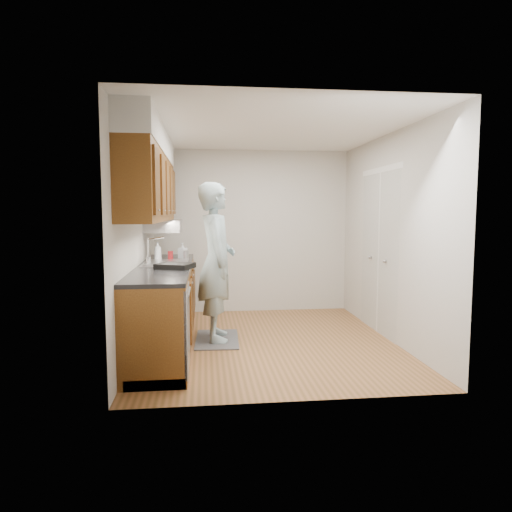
{
  "coord_description": "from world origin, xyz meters",
  "views": [
    {
      "loc": [
        -0.74,
        -5.31,
        1.55
      ],
      "look_at": [
        -0.1,
        0.25,
        1.01
      ],
      "focal_mm": 32.0,
      "sensor_mm": 36.0,
      "label": 1
    }
  ],
  "objects_px": {
    "soap_bottle_b": "(183,251)",
    "dish_rack": "(175,266)",
    "steel_can": "(186,255)",
    "soda_can": "(170,256)",
    "person": "(216,251)",
    "soap_bottle_a": "(158,251)"
  },
  "relations": [
    {
      "from": "soap_bottle_b",
      "to": "soda_can",
      "type": "xyz_separation_m",
      "value": [
        -0.14,
        -0.27,
        -0.04
      ]
    },
    {
      "from": "person",
      "to": "steel_can",
      "type": "distance_m",
      "value": 0.59
    },
    {
      "from": "soap_bottle_a",
      "to": "person",
      "type": "bearing_deg",
      "value": -29.74
    },
    {
      "from": "soap_bottle_b",
      "to": "steel_can",
      "type": "xyz_separation_m",
      "value": [
        0.05,
        -0.21,
        -0.04
      ]
    },
    {
      "from": "person",
      "to": "dish_rack",
      "type": "relative_size",
      "value": 5.87
    },
    {
      "from": "soda_can",
      "to": "steel_can",
      "type": "xyz_separation_m",
      "value": [
        0.19,
        0.06,
        0.0
      ]
    },
    {
      "from": "soap_bottle_a",
      "to": "steel_can",
      "type": "bearing_deg",
      "value": 3.8
    },
    {
      "from": "steel_can",
      "to": "dish_rack",
      "type": "distance_m",
      "value": 0.9
    },
    {
      "from": "person",
      "to": "soap_bottle_a",
      "type": "distance_m",
      "value": 0.84
    },
    {
      "from": "person",
      "to": "dish_rack",
      "type": "distance_m",
      "value": 0.66
    },
    {
      "from": "soap_bottle_a",
      "to": "dish_rack",
      "type": "relative_size",
      "value": 0.65
    },
    {
      "from": "person",
      "to": "dish_rack",
      "type": "bearing_deg",
      "value": 131.74
    },
    {
      "from": "steel_can",
      "to": "dish_rack",
      "type": "height_order",
      "value": "steel_can"
    },
    {
      "from": "soap_bottle_b",
      "to": "soda_can",
      "type": "bearing_deg",
      "value": -117.68
    },
    {
      "from": "soap_bottle_b",
      "to": "steel_can",
      "type": "height_order",
      "value": "soap_bottle_b"
    },
    {
      "from": "soap_bottle_a",
      "to": "soap_bottle_b",
      "type": "bearing_deg",
      "value": 38.12
    },
    {
      "from": "soap_bottle_b",
      "to": "dish_rack",
      "type": "xyz_separation_m",
      "value": [
        -0.03,
        -1.1,
        -0.07
      ]
    },
    {
      "from": "soap_bottle_a",
      "to": "steel_can",
      "type": "relative_size",
      "value": 1.93
    },
    {
      "from": "soap_bottle_b",
      "to": "soda_can",
      "type": "relative_size",
      "value": 1.71
    },
    {
      "from": "soap_bottle_b",
      "to": "dish_rack",
      "type": "relative_size",
      "value": 0.57
    },
    {
      "from": "steel_can",
      "to": "soap_bottle_a",
      "type": "bearing_deg",
      "value": -176.2
    },
    {
      "from": "person",
      "to": "dish_rack",
      "type": "height_order",
      "value": "person"
    }
  ]
}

